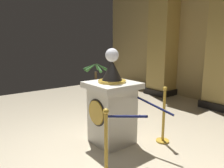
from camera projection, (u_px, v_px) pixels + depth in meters
ground_plane at (100, 154)px, 3.55m from camera, size 10.67×10.67×0.00m
pedestal_clock at (112, 107)px, 3.85m from camera, size 0.82×0.82×1.72m
stanchion_near at (106, 155)px, 2.83m from camera, size 0.24×0.24×1.00m
stanchion_far at (163, 123)px, 3.91m from camera, size 0.24×0.24×1.05m
velvet_rope at (140, 110)px, 3.29m from camera, size 0.88×0.90×0.22m
column_left at (164, 41)px, 7.35m from camera, size 0.96×0.96×3.78m
potted_palm_left at (96, 88)px, 6.98m from camera, size 0.75×0.80×1.21m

